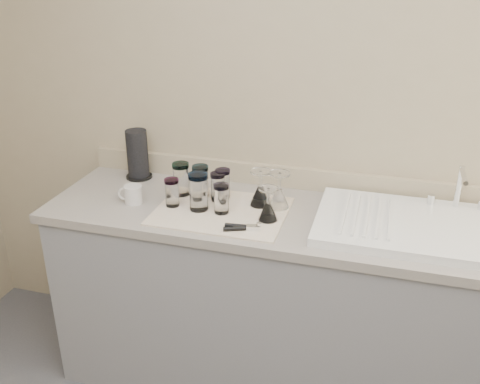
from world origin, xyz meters
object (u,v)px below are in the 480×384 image
(tumbler_teal, at_px, (181,179))
(tumbler_purple, at_px, (223,183))
(goblet_front_right, at_px, (268,209))
(white_mug, at_px, (133,194))
(tumbler_magenta, at_px, (172,192))
(goblet_back_right, at_px, (279,195))
(goblet_back_left, at_px, (260,193))
(tumbler_blue, at_px, (198,191))
(tumbler_extra, at_px, (218,187))
(paper_towel_roll, at_px, (138,155))
(tumbler_lavender, at_px, (221,198))
(can_opener, at_px, (242,227))
(sink_unit, at_px, (421,226))
(tumbler_cyan, at_px, (201,181))

(tumbler_teal, height_order, tumbler_purple, tumbler_teal)
(goblet_front_right, xyz_separation_m, white_mug, (-0.61, 0.01, -0.02))
(tumbler_teal, height_order, tumbler_magenta, tumbler_teal)
(tumbler_magenta, xyz_separation_m, goblet_back_right, (0.44, 0.11, -0.01))
(goblet_back_left, bearing_deg, goblet_front_right, -63.13)
(tumbler_blue, xyz_separation_m, tumbler_extra, (0.05, 0.11, -0.02))
(paper_towel_roll, bearing_deg, goblet_back_left, -13.32)
(tumbler_magenta, bearing_deg, goblet_back_left, 17.30)
(tumbler_magenta, relative_size, tumbler_extra, 0.96)
(tumbler_magenta, xyz_separation_m, tumbler_lavender, (0.23, -0.01, 0.00))
(tumbler_teal, bearing_deg, tumbler_blue, -44.00)
(white_mug, bearing_deg, tumbler_purple, 22.12)
(can_opener, bearing_deg, tumbler_magenta, 159.80)
(tumbler_teal, height_order, goblet_back_right, goblet_back_right)
(sink_unit, bearing_deg, can_opener, -163.49)
(tumbler_extra, bearing_deg, white_mug, -162.37)
(tumbler_teal, bearing_deg, paper_towel_roll, 152.59)
(goblet_front_right, xyz_separation_m, can_opener, (-0.08, -0.11, -0.04))
(tumbler_extra, bearing_deg, sink_unit, -2.25)
(goblet_back_right, xyz_separation_m, paper_towel_roll, (-0.73, 0.15, 0.06))
(sink_unit, relative_size, tumbler_lavender, 6.39)
(tumbler_magenta, xyz_separation_m, tumbler_extra, (0.17, 0.11, 0.00))
(tumbler_extra, bearing_deg, tumbler_teal, 175.64)
(tumbler_blue, bearing_deg, tumbler_lavender, -2.00)
(sink_unit, relative_size, tumbler_blue, 5.01)
(tumbler_extra, bearing_deg, tumbler_blue, -113.91)
(tumbler_cyan, height_order, tumbler_blue, tumbler_blue)
(tumbler_magenta, height_order, tumbler_blue, tumbler_blue)
(tumbler_lavender, distance_m, paper_towel_roll, 0.58)
(tumbler_magenta, height_order, goblet_back_right, goblet_back_right)
(tumbler_lavender, xyz_separation_m, tumbler_extra, (-0.05, 0.11, 0.00))
(goblet_back_left, distance_m, white_mug, 0.56)
(tumbler_purple, height_order, tumbler_magenta, tumbler_purple)
(can_opener, bearing_deg, sink_unit, 16.51)
(sink_unit, height_order, can_opener, sink_unit)
(goblet_back_left, relative_size, goblet_front_right, 1.11)
(white_mug, height_order, paper_towel_roll, paper_towel_roll)
(white_mug, bearing_deg, goblet_back_right, 10.82)
(tumbler_lavender, bearing_deg, goblet_front_right, -2.83)
(goblet_front_right, relative_size, paper_towel_roll, 0.60)
(sink_unit, distance_m, goblet_back_right, 0.59)
(goblet_front_right, bearing_deg, white_mug, 179.01)
(tumbler_lavender, bearing_deg, goblet_back_right, 28.86)
(can_opener, bearing_deg, tumbler_teal, 145.07)
(sink_unit, xyz_separation_m, tumbler_teal, (-1.04, 0.05, 0.06))
(tumbler_blue, height_order, tumbler_lavender, tumbler_blue)
(tumbler_lavender, xyz_separation_m, goblet_back_left, (0.14, 0.12, -0.01))
(tumbler_blue, height_order, paper_towel_roll, paper_towel_roll)
(goblet_front_right, bearing_deg, can_opener, -124.61)
(tumbler_cyan, relative_size, goblet_front_right, 1.02)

